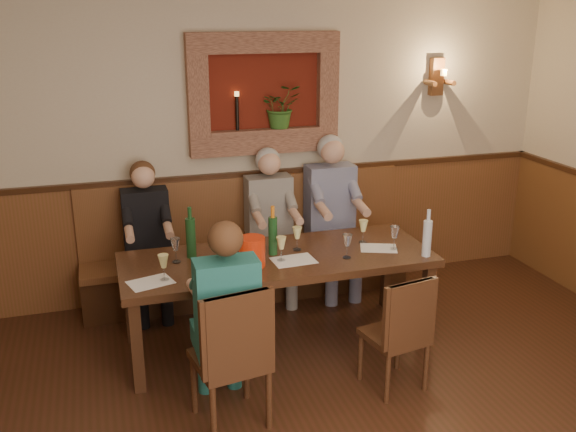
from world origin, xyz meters
The scene contains 28 objects.
room_shell centered at (0.00, 0.00, 1.89)m, with size 6.04×6.04×2.82m.
wainscoting centered at (0.00, 0.00, 0.59)m, with size 6.02×6.02×1.15m.
wall_niche centered at (0.24, 2.94, 1.81)m, with size 1.36×0.30×1.06m.
wall_sconce centered at (1.90, 2.93, 1.94)m, with size 0.25×0.20×0.35m.
dining_table centered at (0.00, 1.85, 0.68)m, with size 2.40×0.90×0.75m.
bench centered at (0.00, 2.79, 0.33)m, with size 3.00×0.45×1.11m.
chair_near_left centered at (-0.57, 0.94, 0.29)m, with size 0.50×0.50×0.99m.
chair_near_right centered at (0.62, 1.01, 0.25)m, with size 0.45×0.45×0.87m.
person_bench_left centered at (-0.91, 2.69, 0.56)m, with size 0.39×0.48×1.36m.
person_bench_mid centered at (0.18, 2.69, 0.58)m, with size 0.41×0.50×1.40m.
person_bench_right centered at (0.78, 2.69, 0.62)m, with size 0.44×0.55×1.48m.
person_chair_front centered at (-0.57, 1.07, 0.56)m, with size 0.40×0.49×1.37m.
spittoon_bucket centered at (-0.23, 1.72, 0.86)m, with size 0.20×0.20×0.22m, color red.
wine_bottle_green_a centered at (-0.02, 1.90, 0.91)m, with size 0.09×0.09×0.39m.
wine_bottle_green_b centered at (-0.64, 2.02, 0.92)m, with size 0.09×0.09×0.40m.
water_bottle centered at (1.10, 1.52, 0.90)m, with size 0.08×0.08×0.37m.
tasting_sheet_a centered at (-0.99, 1.63, 0.75)m, with size 0.30×0.21×0.00m, color white.
tasting_sheet_b centered at (0.09, 1.73, 0.75)m, with size 0.32×0.23×0.00m, color white.
tasting_sheet_c centered at (0.82, 1.78, 0.75)m, with size 0.28×0.20×0.00m, color white.
tasting_sheet_d centered at (-0.42, 1.57, 0.75)m, with size 0.25×0.18×0.00m, color white.
wine_glass_0 centered at (0.75, 1.94, 0.85)m, with size 0.08×0.08×0.19m, color #E8E48B, non-canonical shape.
wine_glass_1 centered at (0.00, 1.75, 0.85)m, with size 0.08×0.08×0.19m, color #E8E48B, non-canonical shape.
wine_glass_2 centered at (0.50, 1.66, 0.85)m, with size 0.08×0.08×0.19m, color white, non-canonical shape.
wine_glass_3 centered at (-0.76, 1.95, 0.85)m, with size 0.08×0.08×0.19m, color white, non-canonical shape.
wine_glass_4 centered at (0.18, 1.93, 0.85)m, with size 0.08×0.08×0.19m, color #E8E48B, non-canonical shape.
wine_glass_5 centered at (-0.89, 1.64, 0.85)m, with size 0.08×0.08×0.19m, color #E8E48B, non-canonical shape.
wine_glass_6 centered at (0.92, 1.72, 0.85)m, with size 0.08×0.08×0.19m, color white, non-canonical shape.
wine_glass_7 centered at (-0.48, 1.60, 0.85)m, with size 0.08×0.08×0.19m, color #E8E48B, non-canonical shape.
Camera 1 is at (-1.27, -2.58, 2.57)m, focal length 40.00 mm.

